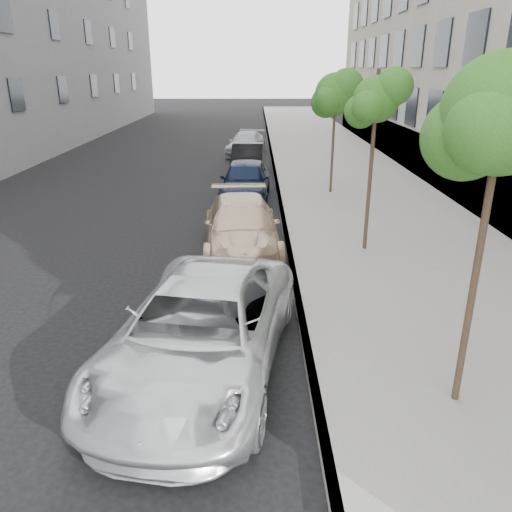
{
  "coord_description": "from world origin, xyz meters",
  "views": [
    {
      "loc": [
        0.28,
        -4.6,
        4.68
      ],
      "look_at": [
        0.28,
        3.8,
        1.5
      ],
      "focal_mm": 35.0,
      "sensor_mm": 36.0,
      "label": 1
    }
  ],
  "objects_px": {
    "tree_far": "(336,94)",
    "sedan_blue": "(246,180)",
    "sedan_rear": "(246,144)",
    "suv": "(242,226)",
    "tree_near": "(505,114)",
    "tree_mid": "(377,100)",
    "sedan_black": "(248,159)",
    "minivan": "(201,330)"
  },
  "relations": [
    {
      "from": "suv",
      "to": "sedan_rear",
      "type": "relative_size",
      "value": 1.12
    },
    {
      "from": "tree_far",
      "to": "suv",
      "type": "xyz_separation_m",
      "value": [
        -3.33,
        -6.35,
        -3.08
      ]
    },
    {
      "from": "tree_near",
      "to": "minivan",
      "type": "height_order",
      "value": "tree_near"
    },
    {
      "from": "tree_mid",
      "to": "tree_far",
      "type": "distance_m",
      "value": 6.5
    },
    {
      "from": "tree_far",
      "to": "sedan_blue",
      "type": "height_order",
      "value": "tree_far"
    },
    {
      "from": "sedan_black",
      "to": "tree_far",
      "type": "bearing_deg",
      "value": -51.13
    },
    {
      "from": "suv",
      "to": "tree_far",
      "type": "bearing_deg",
      "value": 58.72
    },
    {
      "from": "tree_far",
      "to": "sedan_blue",
      "type": "distance_m",
      "value": 4.56
    },
    {
      "from": "tree_far",
      "to": "sedan_rear",
      "type": "xyz_separation_m",
      "value": [
        -3.49,
        9.69,
        -3.15
      ]
    },
    {
      "from": "suv",
      "to": "sedan_rear",
      "type": "distance_m",
      "value": 16.04
    },
    {
      "from": "minivan",
      "to": "sedan_rear",
      "type": "xyz_separation_m",
      "value": [
        0.34,
        21.78,
        -0.13
      ]
    },
    {
      "from": "sedan_rear",
      "to": "tree_near",
      "type": "bearing_deg",
      "value": -71.86
    },
    {
      "from": "sedan_rear",
      "to": "tree_far",
      "type": "bearing_deg",
      "value": -60.79
    },
    {
      "from": "tree_near",
      "to": "sedan_rear",
      "type": "distance_m",
      "value": 23.22
    },
    {
      "from": "tree_far",
      "to": "suv",
      "type": "bearing_deg",
      "value": -117.65
    },
    {
      "from": "tree_far",
      "to": "sedan_blue",
      "type": "relative_size",
      "value": 1.04
    },
    {
      "from": "tree_far",
      "to": "sedan_rear",
      "type": "bearing_deg",
      "value": 109.81
    },
    {
      "from": "minivan",
      "to": "tree_mid",
      "type": "bearing_deg",
      "value": 65.42
    },
    {
      "from": "tree_near",
      "to": "sedan_blue",
      "type": "bearing_deg",
      "value": 105.15
    },
    {
      "from": "tree_mid",
      "to": "sedan_rear",
      "type": "height_order",
      "value": "tree_mid"
    },
    {
      "from": "tree_mid",
      "to": "sedan_black",
      "type": "height_order",
      "value": "tree_mid"
    },
    {
      "from": "sedan_rear",
      "to": "minivan",
      "type": "bearing_deg",
      "value": -81.49
    },
    {
      "from": "tree_near",
      "to": "sedan_black",
      "type": "xyz_separation_m",
      "value": [
        -3.33,
        17.3,
        -3.49
      ]
    },
    {
      "from": "tree_far",
      "to": "suv",
      "type": "distance_m",
      "value": 7.8
    },
    {
      "from": "tree_near",
      "to": "sedan_black",
      "type": "distance_m",
      "value": 17.96
    },
    {
      "from": "tree_far",
      "to": "sedan_rear",
      "type": "relative_size",
      "value": 1.05
    },
    {
      "from": "minivan",
      "to": "suv",
      "type": "relative_size",
      "value": 1.13
    },
    {
      "from": "tree_far",
      "to": "sedan_black",
      "type": "height_order",
      "value": "tree_far"
    },
    {
      "from": "tree_near",
      "to": "minivan",
      "type": "distance_m",
      "value": 5.2
    },
    {
      "from": "tree_mid",
      "to": "minivan",
      "type": "distance_m",
      "value": 7.49
    },
    {
      "from": "tree_far",
      "to": "minivan",
      "type": "xyz_separation_m",
      "value": [
        -3.83,
        -12.09,
        -3.02
      ]
    },
    {
      "from": "tree_mid",
      "to": "tree_near",
      "type": "bearing_deg",
      "value": -90.0
    },
    {
      "from": "tree_far",
      "to": "sedan_black",
      "type": "distance_m",
      "value": 6.26
    },
    {
      "from": "tree_near",
      "to": "tree_mid",
      "type": "relative_size",
      "value": 1.07
    },
    {
      "from": "minivan",
      "to": "sedan_rear",
      "type": "height_order",
      "value": "minivan"
    },
    {
      "from": "suv",
      "to": "sedan_rear",
      "type": "height_order",
      "value": "suv"
    },
    {
      "from": "sedan_rear",
      "to": "tree_mid",
      "type": "bearing_deg",
      "value": -68.44
    },
    {
      "from": "suv",
      "to": "sedan_black",
      "type": "xyz_separation_m",
      "value": [
        0.0,
        10.65,
        -0.02
      ]
    },
    {
      "from": "sedan_black",
      "to": "suv",
      "type": "bearing_deg",
      "value": -88.88
    },
    {
      "from": "tree_mid",
      "to": "minivan",
      "type": "xyz_separation_m",
      "value": [
        -3.83,
        -5.59,
        -3.2
      ]
    },
    {
      "from": "tree_near",
      "to": "sedan_blue",
      "type": "xyz_separation_m",
      "value": [
        -3.33,
        12.29,
        -3.42
      ]
    },
    {
      "from": "tree_far",
      "to": "minivan",
      "type": "distance_m",
      "value": 13.04
    }
  ]
}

